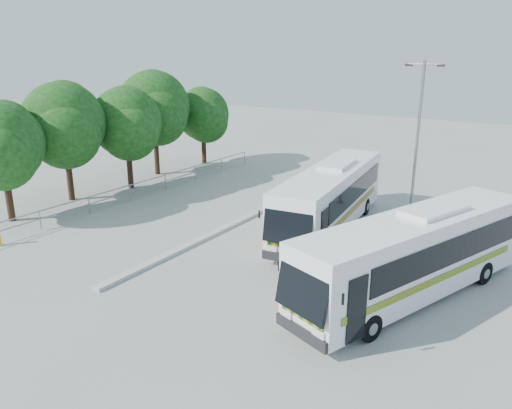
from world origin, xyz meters
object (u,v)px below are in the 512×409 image
Objects in this scene: tree_far_b at (64,124)px; coach_main at (330,197)px; tree_far_a at (2,144)px; tree_far_d at (155,107)px; tree_far_c at (127,122)px; coach_adjacent at (415,254)px; lamppost at (418,132)px; tree_far_e at (203,114)px.

tree_far_b is 15.79m from coach_main.
tree_far_a is 0.55× the size of coach_main.
tree_far_b is 7.61m from tree_far_d.
coach_main is at bearing -0.47° from tree_far_c.
coach_adjacent is at bearing -22.58° from tree_far_d.
tree_far_b reaches higher than tree_far_a.
lamppost is (17.96, 1.16, -0.34)m from tree_far_d.
coach_adjacent is (20.94, -8.71, -3.15)m from tree_far_d.
coach_adjacent is at bearing -3.07° from tree_far_b.
tree_far_a is 20.43m from coach_adjacent.
coach_main is at bearing 158.46° from coach_adjacent.
tree_far_b is (-0.59, 4.20, 0.50)m from tree_far_a.
tree_far_a is 16.30m from tree_far_e.
tree_far_d is at bearing 107.83° from tree_far_c.
lamppost reaches higher than coach_main.
coach_main is (14.46, 7.98, -2.39)m from tree_far_a.
tree_far_b is at bearing -91.83° from tree_far_e.
tree_far_a reaches higher than coach_main.
tree_far_d reaches higher than tree_far_a.
tree_far_d is 0.66× the size of coach_adjacent.
tree_far_b is 4.01m from tree_far_c.
tree_far_b is 19.71m from lamppost.
coach_adjacent is 1.36× the size of lamppost.
tree_far_a is at bearing -89.29° from tree_far_e.
tree_far_d is (-1.19, 3.70, 0.56)m from tree_far_c.
tree_far_d is 18.00m from lamppost.
coach_main is 1.39× the size of lamppost.
lamppost is (17.66, 8.76, -0.09)m from tree_far_b.
tree_far_e is (-0.51, 8.20, -0.37)m from tree_far_c.
tree_far_b reaches higher than tree_far_e.
tree_far_c reaches higher than tree_far_a.
coach_adjacent is at bearing -48.23° from coach_main.
tree_far_c is at bearing -86.46° from tree_far_e.
lamppost is (16.77, 4.86, 0.22)m from tree_far_c.
tree_far_b reaches higher than coach_main.
tree_far_e is 17.60m from lamppost.
tree_far_e is (0.68, 4.50, -0.93)m from tree_far_d.
tree_far_c is 8.22m from tree_far_e.
tree_far_b is at bearing 98.01° from tree_far_a.
coach_adjacent is (20.05, 3.09, -2.40)m from tree_far_a.
tree_far_a reaches higher than coach_adjacent.
tree_far_e is at bearing 81.37° from tree_far_d.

